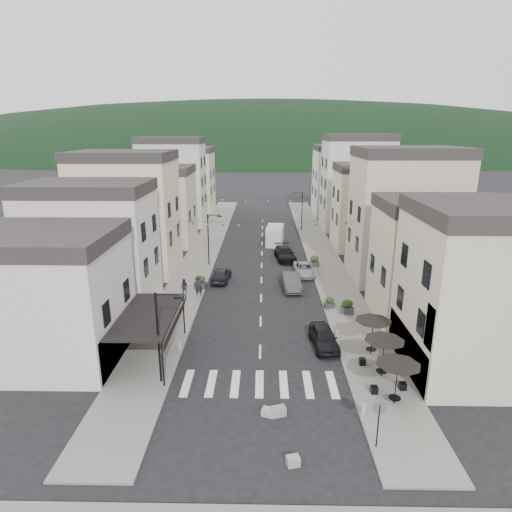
# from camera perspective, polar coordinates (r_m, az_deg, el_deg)

# --- Properties ---
(ground) EXTENTS (700.00, 700.00, 0.00)m
(ground) POSITION_cam_1_polar(r_m,az_deg,el_deg) (25.95, 0.42, -19.09)
(ground) COLOR black
(ground) RESTS_ON ground
(sidewalk_left) EXTENTS (4.00, 76.00, 0.12)m
(sidewalk_left) POSITION_cam_1_polar(r_m,az_deg,el_deg) (55.73, -6.94, 0.73)
(sidewalk_left) COLOR slate
(sidewalk_left) RESTS_ON ground
(sidewalk_right) EXTENTS (4.00, 76.00, 0.12)m
(sidewalk_right) POSITION_cam_1_polar(r_m,az_deg,el_deg) (55.67, 8.54, 0.65)
(sidewalk_right) COLOR slate
(sidewalk_right) RESTS_ON ground
(hill_backdrop) EXTENTS (640.00, 360.00, 70.00)m
(hill_backdrop) POSITION_cam_1_polar(r_m,az_deg,el_deg) (321.45, 1.04, 13.83)
(hill_backdrop) COLOR black
(hill_backdrop) RESTS_ON ground
(boutique_building) EXTENTS (12.00, 8.00, 8.00)m
(boutique_building) POSITION_cam_1_polar(r_m,az_deg,el_deg) (32.42, -28.15, -5.58)
(boutique_building) COLOR beige
(boutique_building) RESTS_ON ground
(bistro_building) EXTENTS (10.00, 8.00, 10.00)m
(bistro_building) POSITION_cam_1_polar(r_m,az_deg,el_deg) (30.60, 28.93, -4.93)
(bistro_building) COLOR beige
(bistro_building) RESTS_ON ground
(boutique_awning) EXTENTS (3.77, 7.50, 3.28)m
(boutique_awning) POSITION_cam_1_polar(r_m,az_deg,el_deg) (29.68, -13.73, -7.83)
(boutique_awning) COLOR black
(boutique_awning) RESTS_ON ground
(buildings_row_left) EXTENTS (10.20, 54.16, 14.00)m
(buildings_row_left) POSITION_cam_1_polar(r_m,az_deg,el_deg) (61.32, -12.96, 7.68)
(buildings_row_left) COLOR beige
(buildings_row_left) RESTS_ON ground
(buildings_row_right) EXTENTS (10.20, 54.16, 14.50)m
(buildings_row_right) POSITION_cam_1_polar(r_m,az_deg,el_deg) (60.08, 14.93, 7.56)
(buildings_row_right) COLOR beige
(buildings_row_right) RESTS_ON ground
(cafe_terrace) EXTENTS (2.50, 8.10, 2.53)m
(cafe_terrace) POSITION_cam_1_polar(r_m,az_deg,el_deg) (28.11, 16.72, -11.23)
(cafe_terrace) COLOR black
(cafe_terrace) RESTS_ON ground
(streetlamp_left_near) EXTENTS (1.70, 0.56, 6.00)m
(streetlamp_left_near) POSITION_cam_1_polar(r_m,az_deg,el_deg) (26.46, -12.40, -9.44)
(streetlamp_left_near) COLOR black
(streetlamp_left_near) RESTS_ON ground
(streetlamp_left_far) EXTENTS (1.70, 0.56, 6.00)m
(streetlamp_left_far) POSITION_cam_1_polar(r_m,az_deg,el_deg) (48.84, -6.08, 2.91)
(streetlamp_left_far) COLOR black
(streetlamp_left_far) RESTS_ON ground
(streetlamp_right_far) EXTENTS (1.70, 0.56, 6.00)m
(streetlamp_right_far) POSITION_cam_1_polar(r_m,az_deg,el_deg) (66.33, 5.93, 6.53)
(streetlamp_right_far) COLOR black
(streetlamp_right_far) RESTS_ON ground
(traffic_sign) EXTENTS (0.70, 0.07, 2.70)m
(traffic_sign) POSITION_cam_1_polar(r_m,az_deg,el_deg) (22.69, 16.08, -19.75)
(traffic_sign) COLOR black
(traffic_sign) RESTS_ON ground
(bollards) EXTENTS (11.66, 10.26, 0.60)m
(bollards) POSITION_cam_1_polar(r_m,az_deg,el_deg) (30.39, 0.54, -12.39)
(bollards) COLOR gray
(bollards) RESTS_ON ground
(bunting_near) EXTENTS (19.00, 0.28, 0.62)m
(bunting_near) POSITION_cam_1_polar(r_m,az_deg,el_deg) (44.12, 0.76, 4.14)
(bunting_near) COLOR black
(bunting_near) RESTS_ON ground
(bunting_far) EXTENTS (19.00, 0.28, 0.62)m
(bunting_far) POSITION_cam_1_polar(r_m,az_deg,el_deg) (59.85, 0.84, 7.43)
(bunting_far) COLOR black
(bunting_far) RESTS_ON ground
(parked_car_a) EXTENTS (2.09, 4.38, 1.44)m
(parked_car_a) POSITION_cam_1_polar(r_m,az_deg,el_deg) (31.73, 9.05, -10.67)
(parked_car_a) COLOR black
(parked_car_a) RESTS_ON ground
(parked_car_b) EXTENTS (1.97, 4.77, 1.54)m
(parked_car_b) POSITION_cam_1_polar(r_m,az_deg,el_deg) (42.21, 4.70, -3.40)
(parked_car_b) COLOR #38383A
(parked_car_b) RESTS_ON ground
(parked_car_c) EXTENTS (2.19, 4.68, 1.30)m
(parked_car_c) POSITION_cam_1_polar(r_m,az_deg,el_deg) (46.40, 6.43, -1.75)
(parked_car_c) COLOR #989BA0
(parked_car_c) RESTS_ON ground
(parked_car_d) EXTENTS (2.80, 5.43, 1.51)m
(parked_car_d) POSITION_cam_1_polar(r_m,az_deg,el_deg) (51.61, 3.89, 0.33)
(parked_car_d) COLOR black
(parked_car_d) RESTS_ON ground
(parked_car_e) EXTENTS (2.01, 4.35, 1.45)m
(parked_car_e) POSITION_cam_1_polar(r_m,az_deg,el_deg) (44.33, -4.68, -2.47)
(parked_car_e) COLOR black
(parked_car_e) RESTS_ON ground
(delivery_van) EXTENTS (2.71, 5.67, 2.62)m
(delivery_van) POSITION_cam_1_polar(r_m,az_deg,el_deg) (58.78, 2.57, 2.90)
(delivery_van) COLOR #B9B8BB
(delivery_van) RESTS_ON ground
(pedestrian_a) EXTENTS (0.83, 0.68, 1.95)m
(pedestrian_a) POSITION_cam_1_polar(r_m,az_deg,el_deg) (40.25, -7.62, -4.01)
(pedestrian_a) COLOR black
(pedestrian_a) RESTS_ON sidewalk_left
(pedestrian_b) EXTENTS (0.88, 0.77, 1.52)m
(pedestrian_b) POSITION_cam_1_polar(r_m,az_deg,el_deg) (40.94, -9.53, -4.06)
(pedestrian_b) COLOR #24202B
(pedestrian_b) RESTS_ON sidewalk_left
(concrete_block_a) EXTENTS (0.92, 0.73, 0.50)m
(concrete_block_a) POSITION_cam_1_polar(r_m,az_deg,el_deg) (25.01, 2.98, -19.96)
(concrete_block_a) COLOR gray
(concrete_block_a) RESTS_ON ground
(concrete_block_b) EXTENTS (0.69, 0.59, 0.45)m
(concrete_block_b) POSITION_cam_1_polar(r_m,az_deg,el_deg) (22.24, 4.97, -25.58)
(concrete_block_b) COLOR gray
(concrete_block_b) RESTS_ON ground
(concrete_block_c) EXTENTS (0.83, 0.71, 0.40)m
(concrete_block_c) POSITION_cam_1_polar(r_m,az_deg,el_deg) (25.01, 1.65, -20.09)
(concrete_block_c) COLOR gray
(concrete_block_c) RESTS_ON ground
(planter_la) EXTENTS (1.01, 0.70, 1.03)m
(planter_la) POSITION_cam_1_polar(r_m,az_deg,el_deg) (36.40, -12.74, -7.37)
(planter_la) COLOR #323235
(planter_la) RESTS_ON sidewalk_left
(planter_lb) EXTENTS (1.22, 0.78, 1.29)m
(planter_lb) POSITION_cam_1_polar(r_m,az_deg,el_deg) (42.39, -7.45, -3.43)
(planter_lb) COLOR #29292B
(planter_lb) RESTS_ON sidewalk_left
(planter_ra) EXTENTS (1.01, 0.82, 1.00)m
(planter_ra) POSITION_cam_1_polar(r_m,az_deg,el_deg) (38.07, 9.78, -6.13)
(planter_ra) COLOR #303032
(planter_ra) RESTS_ON sidewalk_right
(planter_rb) EXTENTS (1.24, 0.92, 1.24)m
(planter_rb) POSITION_cam_1_polar(r_m,az_deg,el_deg) (37.18, 12.06, -6.64)
(planter_rb) COLOR #333335
(planter_rb) RESTS_ON sidewalk_right
(planter_rc) EXTENTS (1.18, 0.76, 1.24)m
(planter_rc) POSITION_cam_1_polar(r_m,az_deg,el_deg) (49.05, 7.79, -0.70)
(planter_rc) COLOR #2B2B2E
(planter_rc) RESTS_ON sidewalk_right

